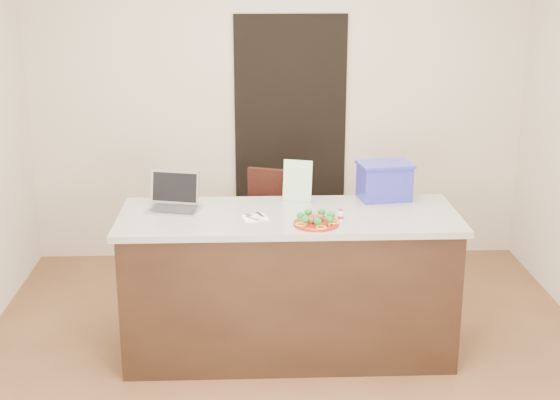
{
  "coord_description": "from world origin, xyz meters",
  "views": [
    {
      "loc": [
        -0.24,
        -4.23,
        2.37
      ],
      "look_at": [
        -0.06,
        0.2,
        1.02
      ],
      "focal_mm": 50.0,
      "sensor_mm": 36.0,
      "label": 1
    }
  ],
  "objects_px": {
    "laptop": "(174,199)",
    "island": "(289,284)",
    "yogurt_bottle": "(341,216)",
    "chair": "(278,232)",
    "napkin": "(255,218)",
    "blue_box": "(384,181)",
    "plate": "(316,223)"
  },
  "relations": [
    {
      "from": "island",
      "to": "laptop",
      "type": "distance_m",
      "value": 0.89
    },
    {
      "from": "island",
      "to": "laptop",
      "type": "bearing_deg",
      "value": 168.14
    },
    {
      "from": "yogurt_bottle",
      "to": "plate",
      "type": "bearing_deg",
      "value": -155.33
    },
    {
      "from": "plate",
      "to": "laptop",
      "type": "height_order",
      "value": "laptop"
    },
    {
      "from": "plate",
      "to": "yogurt_bottle",
      "type": "distance_m",
      "value": 0.17
    },
    {
      "from": "island",
      "to": "chair",
      "type": "xyz_separation_m",
      "value": [
        -0.04,
        0.68,
        0.1
      ]
    },
    {
      "from": "napkin",
      "to": "yogurt_bottle",
      "type": "xyz_separation_m",
      "value": [
        0.5,
        -0.06,
        0.03
      ]
    },
    {
      "from": "blue_box",
      "to": "chair",
      "type": "height_order",
      "value": "blue_box"
    },
    {
      "from": "plate",
      "to": "napkin",
      "type": "height_order",
      "value": "plate"
    },
    {
      "from": "island",
      "to": "chair",
      "type": "height_order",
      "value": "chair"
    },
    {
      "from": "laptop",
      "to": "yogurt_bottle",
      "type": "bearing_deg",
      "value": -2.4
    },
    {
      "from": "napkin",
      "to": "yogurt_bottle",
      "type": "height_order",
      "value": "yogurt_bottle"
    },
    {
      "from": "island",
      "to": "yogurt_bottle",
      "type": "bearing_deg",
      "value": -26.03
    },
    {
      "from": "napkin",
      "to": "chair",
      "type": "xyz_separation_m",
      "value": [
        0.17,
        0.76,
        -0.36
      ]
    },
    {
      "from": "chair",
      "to": "yogurt_bottle",
      "type": "bearing_deg",
      "value": -47.71
    },
    {
      "from": "laptop",
      "to": "blue_box",
      "type": "height_order",
      "value": "blue_box"
    },
    {
      "from": "blue_box",
      "to": "chair",
      "type": "relative_size",
      "value": 0.37
    },
    {
      "from": "laptop",
      "to": "blue_box",
      "type": "bearing_deg",
      "value": 20.02
    },
    {
      "from": "plate",
      "to": "blue_box",
      "type": "bearing_deg",
      "value": 46.41
    },
    {
      "from": "yogurt_bottle",
      "to": "chair",
      "type": "xyz_separation_m",
      "value": [
        -0.34,
        0.83,
        -0.39
      ]
    },
    {
      "from": "plate",
      "to": "blue_box",
      "type": "xyz_separation_m",
      "value": [
        0.48,
        0.5,
        0.11
      ]
    },
    {
      "from": "laptop",
      "to": "chair",
      "type": "height_order",
      "value": "laptop"
    },
    {
      "from": "laptop",
      "to": "island",
      "type": "bearing_deg",
      "value": 2.05
    },
    {
      "from": "island",
      "to": "blue_box",
      "type": "relative_size",
      "value": 5.64
    },
    {
      "from": "napkin",
      "to": "blue_box",
      "type": "xyz_separation_m",
      "value": [
        0.83,
        0.37,
        0.12
      ]
    },
    {
      "from": "napkin",
      "to": "chair",
      "type": "distance_m",
      "value": 0.86
    },
    {
      "from": "laptop",
      "to": "chair",
      "type": "bearing_deg",
      "value": 52.71
    },
    {
      "from": "plate",
      "to": "napkin",
      "type": "bearing_deg",
      "value": 159.35
    },
    {
      "from": "island",
      "to": "yogurt_bottle",
      "type": "distance_m",
      "value": 0.59
    },
    {
      "from": "chair",
      "to": "blue_box",
      "type": "bearing_deg",
      "value": -10.3
    },
    {
      "from": "plate",
      "to": "blue_box",
      "type": "height_order",
      "value": "blue_box"
    },
    {
      "from": "napkin",
      "to": "laptop",
      "type": "bearing_deg",
      "value": 155.33
    }
  ]
}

